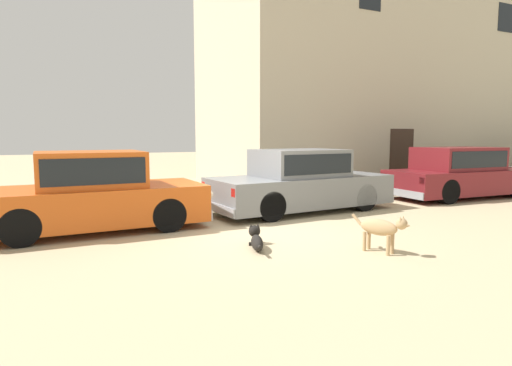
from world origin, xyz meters
TOP-DOWN VIEW (x-y plane):
  - ground_plane at (0.00, 0.00)m, footprint 80.00×80.00m
  - parked_sedan_nearest at (-2.91, 1.30)m, footprint 4.37×1.90m
  - parked_sedan_second at (1.90, 1.41)m, footprint 4.78×2.11m
  - parked_sedan_third at (7.46, 1.29)m, footprint 4.92×2.03m
  - apartment_block at (10.28, 7.21)m, footprint 16.31×6.26m
  - stray_dog_spotted at (-0.64, -1.33)m, footprint 0.43×1.03m
  - stray_dog_tan at (1.03, -2.45)m, footprint 0.44×0.96m

SIDE VIEW (x-z plane):
  - ground_plane at x=0.00m, z-range 0.00..0.00m
  - stray_dog_spotted at x=-0.64m, z-range -0.03..0.32m
  - stray_dog_tan at x=1.03m, z-range 0.08..0.72m
  - parked_sedan_second at x=1.90m, z-range -0.01..1.51m
  - parked_sedan_third at x=7.46m, z-range 0.00..1.51m
  - parked_sedan_nearest at x=-2.91m, z-range -0.02..1.53m
  - apartment_block at x=10.28m, z-range 0.00..9.72m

